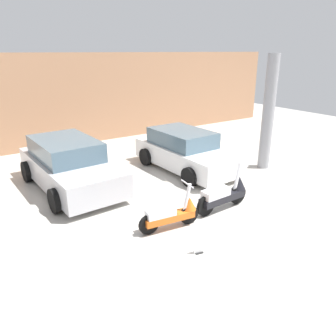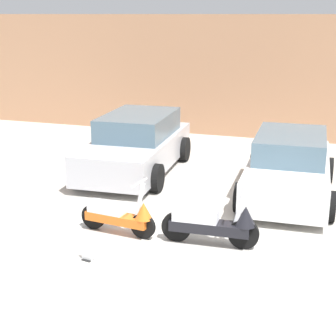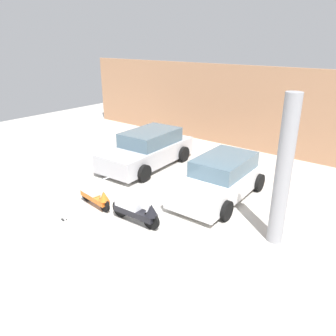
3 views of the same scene
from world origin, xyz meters
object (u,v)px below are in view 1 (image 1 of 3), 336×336
car_rear_center (185,151)px  car_rear_left (69,165)px  placard_near_left_scooter (199,247)px  support_column_side (268,113)px  scooter_front_left (172,214)px  scooter_front_right (225,194)px

car_rear_center → car_rear_left: bearing=-101.8°
placard_near_left_scooter → support_column_side: bearing=28.5°
scooter_front_left → placard_near_left_scooter: scooter_front_left is taller
scooter_front_right → car_rear_left: bearing=125.2°
placard_near_left_scooter → support_column_side: size_ratio=0.07×
car_rear_left → placard_near_left_scooter: size_ratio=15.66×
scooter_front_left → scooter_front_right: size_ratio=0.88×
scooter_front_right → car_rear_center: bearing=69.6°
scooter_front_left → support_column_side: bearing=25.2°
support_column_side → placard_near_left_scooter: bearing=-151.5°
car_rear_left → car_rear_center: car_rear_left is taller
car_rear_left → support_column_side: (5.84, -1.90, 1.15)m
scooter_front_left → car_rear_left: car_rear_left is taller
scooter_front_left → scooter_front_right: 1.60m
scooter_front_left → car_rear_center: 3.82m
scooter_front_left → car_rear_center: bearing=55.9°
car_rear_center → support_column_side: support_column_side is taller
car_rear_center → scooter_front_left: bearing=-43.0°
car_rear_center → placard_near_left_scooter: 4.74m
car_rear_center → placard_near_left_scooter: size_ratio=14.55×
scooter_front_left → support_column_side: 5.23m
car_rear_center → placard_near_left_scooter: bearing=-35.5°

